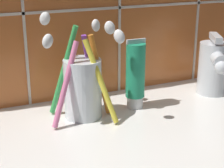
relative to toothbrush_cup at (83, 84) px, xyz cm
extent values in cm
cube|color=silver|center=(9.17, -8.48, -6.81)|extent=(73.12, 36.43, 2.00)
cube|color=beige|center=(9.17, 9.14, 11.05)|extent=(83.12, 0.24, 0.50)
cylinder|color=silver|center=(-0.02, 0.08, -0.76)|extent=(6.40, 6.40, 10.10)
cylinder|color=orange|center=(2.83, -0.65, 1.48)|extent=(3.90, 1.84, 13.98)
ellipsoid|color=white|center=(4.46, -1.08, 9.46)|extent=(2.37, 1.79, 2.50)
cylinder|color=purple|center=(2.17, 2.18, 1.33)|extent=(4.07, 3.35, 13.70)
ellipsoid|color=white|center=(3.81, 3.40, 9.13)|extent=(2.54, 2.35, 2.56)
cylinder|color=green|center=(-2.70, 1.93, 2.22)|extent=(5.26, 3.57, 15.53)
ellipsoid|color=white|center=(-5.01, 3.28, 10.91)|extent=(2.61, 2.26, 2.60)
cylinder|color=pink|center=(-3.58, -1.87, 1.12)|extent=(6.03, 3.53, 13.41)
ellipsoid|color=white|center=(-6.41, -3.23, 8.67)|extent=(2.73, 2.22, 2.68)
cylinder|color=yellow|center=(1.95, -3.18, 1.25)|extent=(4.83, 5.49, 13.67)
ellipsoid|color=white|center=(4.03, -5.64, 8.93)|extent=(2.55, 2.68, 2.68)
cylinder|color=white|center=(9.94, 0.08, -4.74)|extent=(2.92, 2.92, 2.14)
cylinder|color=#1E8C60|center=(9.94, 0.08, 1.20)|extent=(3.44, 3.44, 9.74)
cube|color=silver|center=(9.94, 0.08, 6.47)|extent=(3.61, 0.36, 0.80)
cylinder|color=silver|center=(27.44, 0.47, -0.67)|extent=(5.83, 5.83, 10.28)
cylinder|color=silver|center=(26.05, -2.29, 2.20)|extent=(5.13, 6.70, 2.62)
sphere|color=silver|center=(24.66, -5.05, 1.33)|extent=(2.45, 2.45, 2.45)
cube|color=silver|center=(27.44, 0.47, 5.47)|extent=(3.95, 5.99, 1.20)
camera|label=1|loc=(-19.65, -56.07, 20.74)|focal=60.00mm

